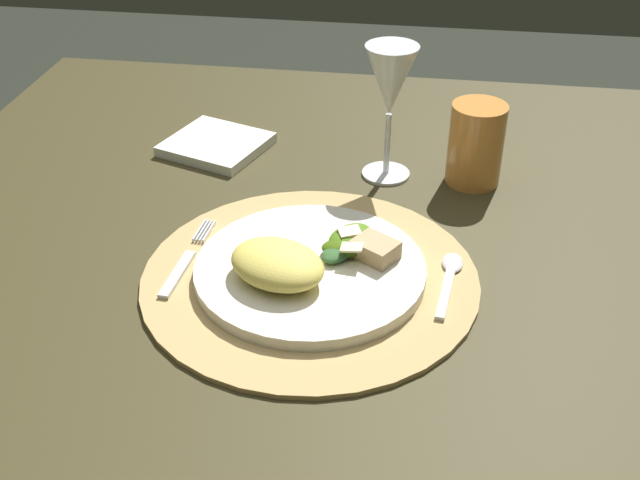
{
  "coord_description": "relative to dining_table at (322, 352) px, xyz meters",
  "views": [
    {
      "loc": [
        0.11,
        -0.78,
        1.25
      ],
      "look_at": [
        0.0,
        -0.04,
        0.75
      ],
      "focal_mm": 44.26,
      "sensor_mm": 36.0,
      "label": 1
    }
  ],
  "objects": [
    {
      "name": "spoon",
      "position": [
        0.15,
        -0.07,
        0.19
      ],
      "size": [
        0.03,
        0.12,
        0.01
      ],
      "color": "silver",
      "rests_on": "placemat"
    },
    {
      "name": "dining_table",
      "position": [
        0.0,
        0.0,
        0.0
      ],
      "size": [
        1.1,
        1.03,
        0.73
      ],
      "color": "#3A341B",
      "rests_on": "ground"
    },
    {
      "name": "napkin",
      "position": [
        -0.18,
        0.2,
        0.19
      ],
      "size": [
        0.16,
        0.16,
        0.01
      ],
      "primitive_type": "cube",
      "rotation": [
        0.0,
        0.0,
        -0.33
      ],
      "color": "white",
      "rests_on": "dining_table"
    },
    {
      "name": "wine_glass",
      "position": [
        0.06,
        0.16,
        0.31
      ],
      "size": [
        0.07,
        0.07,
        0.18
      ],
      "color": "silver",
      "rests_on": "dining_table"
    },
    {
      "name": "fork",
      "position": [
        -0.14,
        -0.09,
        0.19
      ],
      "size": [
        0.02,
        0.15,
        0.0
      ],
      "color": "silver",
      "rests_on": "placemat"
    },
    {
      "name": "pasta_serving",
      "position": [
        -0.03,
        -0.12,
        0.22
      ],
      "size": [
        0.13,
        0.12,
        0.04
      ],
      "primitive_type": "ellipsoid",
      "rotation": [
        0.0,
        0.0,
        2.68
      ],
      "color": "#E4CE59",
      "rests_on": "dinner_plate"
    },
    {
      "name": "dinner_plate",
      "position": [
        0.0,
        -0.09,
        0.2
      ],
      "size": [
        0.25,
        0.25,
        0.01
      ],
      "primitive_type": "cylinder",
      "color": "silver",
      "rests_on": "placemat"
    },
    {
      "name": "bread_piece",
      "position": [
        0.07,
        -0.07,
        0.22
      ],
      "size": [
        0.06,
        0.06,
        0.02
      ],
      "primitive_type": "cube",
      "rotation": [
        0.0,
        0.0,
        2.58
      ],
      "color": "tan",
      "rests_on": "dinner_plate"
    },
    {
      "name": "salad_greens",
      "position": [
        0.03,
        -0.06,
        0.21
      ],
      "size": [
        0.07,
        0.09,
        0.02
      ],
      "color": "#3F5F11",
      "rests_on": "dinner_plate"
    },
    {
      "name": "placemat",
      "position": [
        0.0,
        -0.09,
        0.19
      ],
      "size": [
        0.37,
        0.37,
        0.01
      ],
      "primitive_type": "cylinder",
      "color": "tan",
      "rests_on": "dining_table"
    },
    {
      "name": "amber_tumbler",
      "position": [
        0.18,
        0.16,
        0.24
      ],
      "size": [
        0.07,
        0.07,
        0.11
      ],
      "primitive_type": "cylinder",
      "color": "#D2873C",
      "rests_on": "dining_table"
    }
  ]
}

